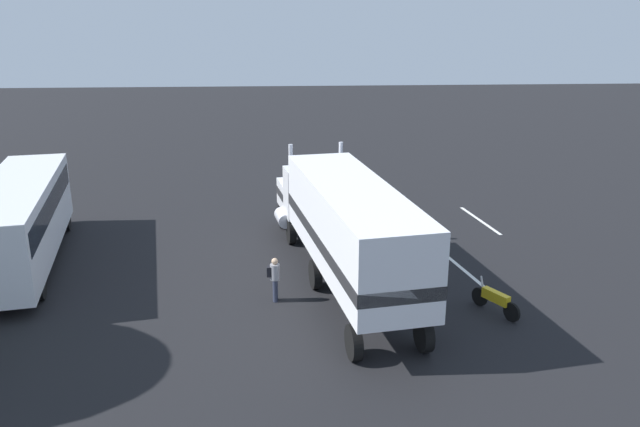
# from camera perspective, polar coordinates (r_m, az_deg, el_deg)

# --- Properties ---
(ground_plane) EXTENTS (120.00, 120.00, 0.00)m
(ground_plane) POSITION_cam_1_polar(r_m,az_deg,el_deg) (30.15, -0.63, -1.64)
(ground_plane) COLOR black
(lane_stripe_near) EXTENTS (4.35, 1.01, 0.01)m
(lane_stripe_near) POSITION_cam_1_polar(r_m,az_deg,el_deg) (27.86, 6.91, -3.42)
(lane_stripe_near) COLOR silver
(lane_stripe_near) RESTS_ON ground_plane
(lane_stripe_mid) EXTENTS (4.35, 0.96, 0.01)m
(lane_stripe_mid) POSITION_cam_1_polar(r_m,az_deg,el_deg) (26.36, 12.70, -4.99)
(lane_stripe_mid) COLOR silver
(lane_stripe_mid) RESTS_ON ground_plane
(lane_stripe_far) EXTENTS (4.37, 0.81, 0.01)m
(lane_stripe_far) POSITION_cam_1_polar(r_m,az_deg,el_deg) (32.75, 13.96, -0.59)
(lane_stripe_far) COLOR silver
(lane_stripe_far) RESTS_ON ground_plane
(semi_truck) EXTENTS (14.38, 4.94, 4.50)m
(semi_truck) POSITION_cam_1_polar(r_m,az_deg,el_deg) (23.68, 2.10, -0.66)
(semi_truck) COLOR white
(semi_truck) RESTS_ON ground_plane
(person_bystander) EXTENTS (0.34, 0.45, 1.63)m
(person_bystander) POSITION_cam_1_polar(r_m,az_deg,el_deg) (22.94, -4.04, -5.67)
(person_bystander) COLOR #2D3347
(person_bystander) RESTS_ON ground_plane
(parked_bus) EXTENTS (11.28, 4.50, 3.40)m
(parked_bus) POSITION_cam_1_polar(r_m,az_deg,el_deg) (28.36, -25.04, -0.22)
(parked_bus) COLOR silver
(parked_bus) RESTS_ON ground_plane
(motorcycle) EXTENTS (1.89, 1.11, 1.12)m
(motorcycle) POSITION_cam_1_polar(r_m,az_deg,el_deg) (22.97, 15.24, -7.39)
(motorcycle) COLOR black
(motorcycle) RESTS_ON ground_plane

